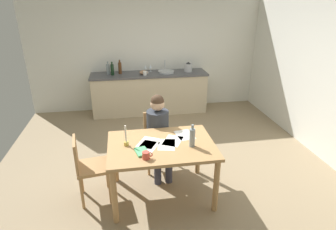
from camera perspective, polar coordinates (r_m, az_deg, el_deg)
The scene contains 26 objects.
ground_plane at distance 4.57m, azimuth -0.64°, elevation -9.93°, with size 5.20×5.20×0.04m, color #937F60.
wall_back at distance 6.52m, azimuth -4.27°, elevation 12.62°, with size 5.20×0.12×2.60m, color silver.
wall_right at distance 5.08m, azimuth 29.89°, elevation 6.71°, with size 0.12×5.20×2.60m, color silver.
kitchen_counter at distance 6.38m, azimuth -3.74°, elevation 4.54°, with size 2.55×0.64×0.90m.
dining_table at distance 3.56m, azimuth -1.35°, elevation -7.40°, with size 1.32×0.94×0.76m.
chair_at_table at distance 4.27m, azimuth -2.24°, elevation -4.68°, with size 0.42×0.42×0.86m.
person_seated at distance 4.05m, azimuth -1.91°, elevation -3.11°, with size 0.34×0.60×1.19m.
chair_side_empty at distance 3.72m, azimuth -15.90°, elevation -9.89°, with size 0.45×0.45×0.88m.
coffee_mug at distance 3.21m, azimuth -4.44°, elevation -8.13°, with size 0.12×0.08×0.09m.
candlestick at distance 3.48m, azimuth -8.49°, elevation -5.05°, with size 0.06×0.06×0.27m.
book_magazine at distance 3.34m, azimuth -5.34°, elevation -7.40°, with size 0.14×0.20×0.02m, color #55BE78.
paper_letter at distance 3.47m, azimuth -4.07°, elevation -6.37°, with size 0.21×0.30×0.00m, color white.
paper_bill at distance 3.59m, azimuth 0.99°, elevation -5.22°, with size 0.21×0.30×0.00m, color white.
paper_envelope at distance 3.50m, azimuth -0.29°, elevation -6.01°, with size 0.21×0.30×0.00m, color white.
paper_receipt at distance 3.74m, azimuth 3.39°, elevation -4.03°, with size 0.21×0.30×0.00m, color white.
paper_notice at distance 3.56m, azimuth -4.09°, elevation -5.57°, with size 0.21×0.30×0.00m, color white.
wine_bottle_on_table at distance 3.42m, azimuth 4.92°, elevation -4.50°, with size 0.07×0.07×0.29m.
sink_unit at distance 6.30m, azimuth -0.41°, elevation 8.81°, with size 0.36×0.36×0.24m.
bottle_oil at distance 6.27m, azimuth -12.04°, elevation 9.12°, with size 0.07×0.07×0.27m.
bottle_vinegar at distance 6.18m, azimuth -11.22°, elevation 9.04°, with size 0.07×0.07×0.28m.
bottle_wine_red at distance 6.28m, azimuth -9.71°, elevation 9.41°, with size 0.07×0.07×0.30m.
mixing_bowl at distance 6.18m, azimuth -4.97°, elevation 8.61°, with size 0.18×0.18×0.08m, color tan.
stovetop_kettle at distance 6.38m, azimuth 4.11°, elevation 9.61°, with size 0.18×0.18×0.22m.
wine_glass_near_sink at distance 6.38m, azimuth -3.56°, elevation 9.74°, with size 0.07×0.07×0.15m.
wine_glass_by_kettle at distance 6.37m, azimuth -4.63°, elevation 9.68°, with size 0.07×0.07×0.15m.
teacup_on_counter at distance 6.09m, azimuth -4.68°, elevation 8.44°, with size 0.12×0.08×0.09m.
Camera 1 is at (-0.58, -3.80, 2.45)m, focal length 30.08 mm.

